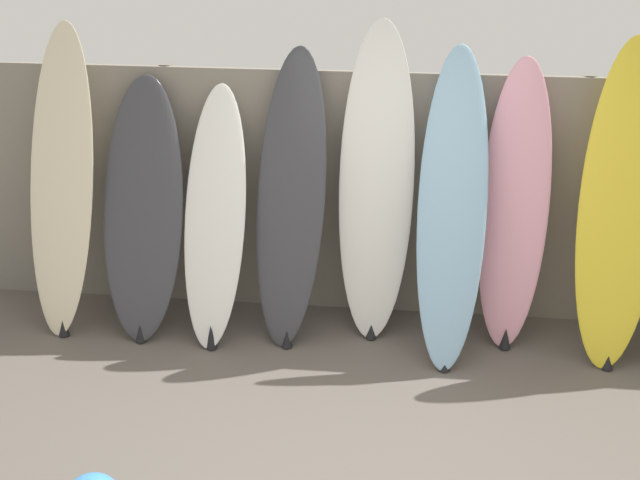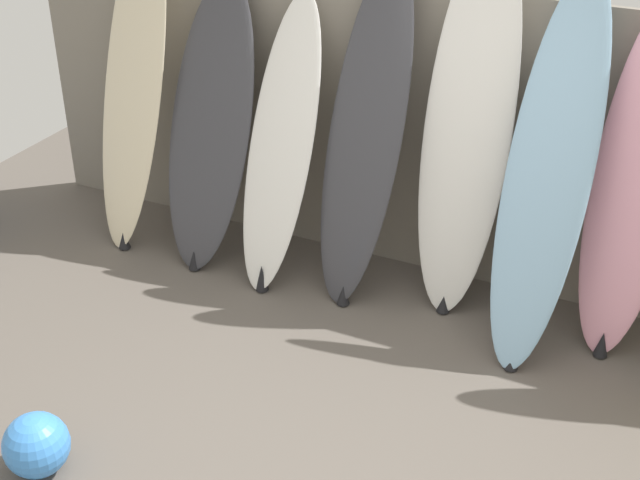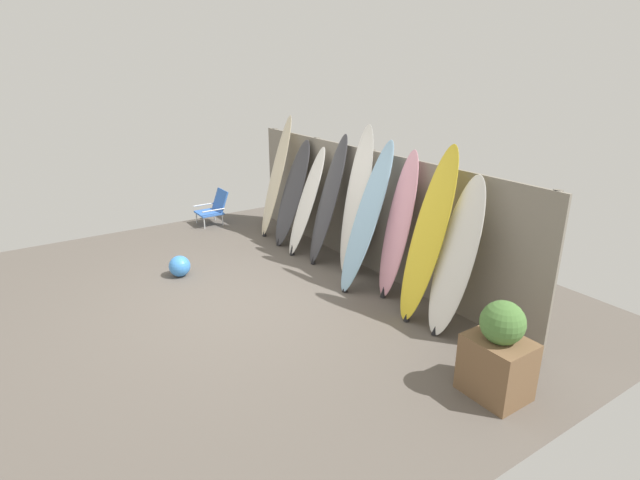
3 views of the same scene
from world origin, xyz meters
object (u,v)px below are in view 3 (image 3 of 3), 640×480
at_px(surfboard_skyblue_5, 367,218).
at_px(surfboard_yellow_7, 428,236).
at_px(planter_box, 498,354).
at_px(surfboard_charcoal_1, 292,194).
at_px(beach_ball, 180,266).
at_px(surfboard_charcoal_3, 328,201).
at_px(surfboard_white_8, 456,258).
at_px(beach_chair, 214,207).
at_px(surfboard_pink_6, 398,226).
at_px(surfboard_white_4, 356,202).
at_px(surfboard_cream_0, 276,178).
at_px(surfboard_white_2, 306,203).

xyz_separation_m(surfboard_skyblue_5, surfboard_yellow_7, (1.08, 0.06, 0.04)).
bearing_deg(planter_box, surfboard_charcoal_1, 173.03).
relative_size(planter_box, beach_ball, 3.12).
height_order(surfboard_charcoal_3, beach_ball, surfboard_charcoal_3).
bearing_deg(surfboard_white_8, beach_chair, -172.61).
height_order(surfboard_charcoal_1, planter_box, surfboard_charcoal_1).
bearing_deg(surfboard_skyblue_5, planter_box, -10.65).
bearing_deg(beach_chair, surfboard_yellow_7, 14.83).
height_order(surfboard_charcoal_3, surfboard_pink_6, surfboard_charcoal_3).
bearing_deg(surfboard_white_4, surfboard_cream_0, -177.01).
distance_m(surfboard_skyblue_5, surfboard_yellow_7, 1.08).
relative_size(surfboard_charcoal_3, surfboard_white_8, 1.08).
bearing_deg(surfboard_white_2, beach_chair, -163.91).
relative_size(surfboard_white_2, planter_box, 1.78).
xyz_separation_m(surfboard_charcoal_1, surfboard_white_2, (0.51, -0.04, -0.03)).
relative_size(surfboard_skyblue_5, planter_box, 2.10).
xyz_separation_m(surfboard_cream_0, surfboard_skyblue_5, (2.68, -0.10, -0.04)).
height_order(surfboard_skyblue_5, surfboard_white_8, surfboard_skyblue_5).
relative_size(surfboard_pink_6, planter_box, 2.02).
bearing_deg(surfboard_cream_0, surfboard_white_8, -0.17).
height_order(surfboard_cream_0, surfboard_pink_6, surfboard_cream_0).
bearing_deg(surfboard_cream_0, surfboard_skyblue_5, -2.09).
distance_m(surfboard_white_4, surfboard_pink_6, 0.94).
height_order(surfboard_white_4, surfboard_yellow_7, surfboard_white_4).
bearing_deg(surfboard_white_2, surfboard_pink_6, 3.90).
height_order(surfboard_yellow_7, beach_ball, surfboard_yellow_7).
bearing_deg(surfboard_pink_6, surfboard_yellow_7, -11.06).
bearing_deg(planter_box, surfboard_white_2, 172.69).
bearing_deg(surfboard_cream_0, beach_ball, -67.56).
bearing_deg(surfboard_yellow_7, surfboard_pink_6, 168.94).
xyz_separation_m(surfboard_white_4, planter_box, (3.09, -0.70, -0.64)).
distance_m(surfboard_white_4, surfboard_white_8, 2.02).
bearing_deg(planter_box, surfboard_white_4, 167.30).
bearing_deg(surfboard_skyblue_5, surfboard_white_4, 157.47).
height_order(surfboard_cream_0, surfboard_white_8, surfboard_cream_0).
bearing_deg(surfboard_pink_6, beach_ball, -134.89).
height_order(surfboard_pink_6, surfboard_white_8, surfboard_pink_6).
distance_m(surfboard_white_2, surfboard_charcoal_3, 0.54).
bearing_deg(beach_chair, surfboard_white_2, 23.20).
bearing_deg(surfboard_skyblue_5, surfboard_pink_6, 24.15).
bearing_deg(surfboard_charcoal_3, surfboard_cream_0, -179.35).
relative_size(surfboard_charcoal_3, surfboard_yellow_7, 0.94).
distance_m(surfboard_cream_0, beach_chair, 1.60).
xyz_separation_m(surfboard_charcoal_1, surfboard_white_8, (3.61, -0.00, 0.03)).
height_order(surfboard_charcoal_1, beach_chair, surfboard_charcoal_1).
bearing_deg(surfboard_pink_6, surfboard_charcoal_3, -177.25).
distance_m(surfboard_charcoal_1, surfboard_white_8, 3.61).
distance_m(surfboard_cream_0, surfboard_white_2, 1.10).
relative_size(surfboard_skyblue_5, surfboard_white_8, 1.11).
xyz_separation_m(surfboard_white_8, planter_box, (1.08, -0.57, -0.47)).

